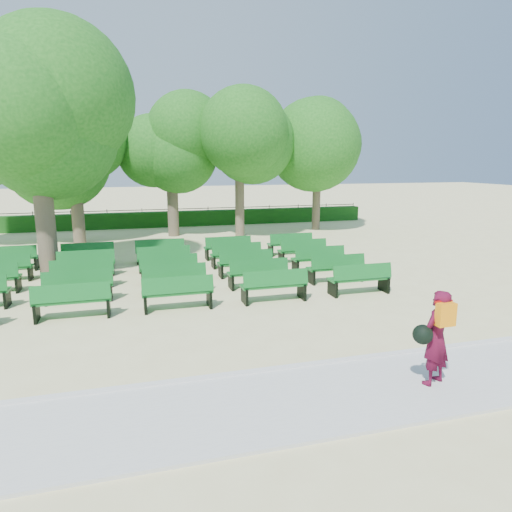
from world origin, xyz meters
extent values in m
plane|color=beige|center=(0.00, 0.00, 0.00)|extent=(120.00, 120.00, 0.00)
cube|color=silver|center=(0.00, -7.40, 0.03)|extent=(30.00, 2.20, 0.06)
cube|color=silver|center=(0.00, -6.25, 0.05)|extent=(30.00, 0.12, 0.10)
cube|color=#164C14|center=(0.00, 14.00, 0.45)|extent=(26.00, 0.70, 0.90)
cube|color=#116623|center=(-0.67, 0.99, 0.46)|extent=(1.85, 0.52, 0.06)
cube|color=#116623|center=(-0.67, 0.77, 0.72)|extent=(1.85, 0.15, 0.43)
cylinder|color=brown|center=(-4.49, 2.66, 1.82)|extent=(0.62, 0.62, 3.64)
ellipsoid|color=#246C1D|center=(-4.49, 2.66, 5.26)|extent=(5.90, 5.90, 5.31)
imported|color=#4D0B23|center=(3.11, -7.50, 0.90)|extent=(0.72, 0.61, 1.67)
cube|color=orange|center=(3.11, -7.69, 1.38)|extent=(0.31, 0.16, 0.39)
sphere|color=black|center=(2.79, -7.56, 1.01)|extent=(0.33, 0.33, 0.33)
camera|label=1|loc=(-1.85, -13.72, 3.84)|focal=32.00mm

